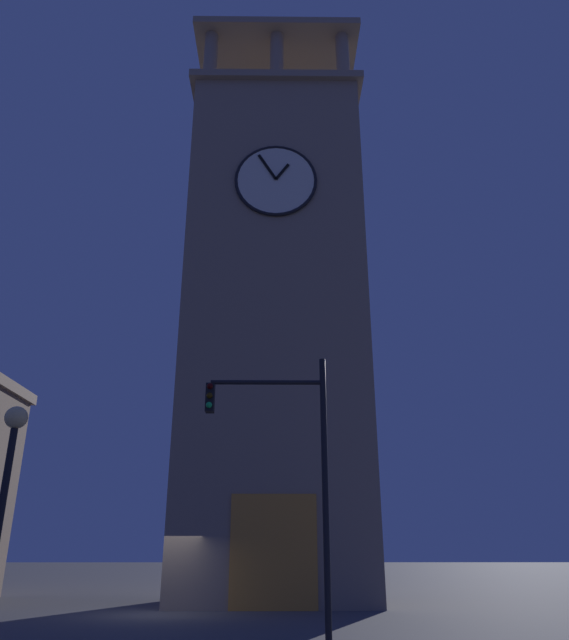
% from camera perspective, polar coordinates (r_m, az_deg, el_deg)
% --- Properties ---
extents(ground_plane, '(200.00, 200.00, 0.00)m').
position_cam_1_polar(ground_plane, '(22.69, -12.05, -25.79)').
color(ground_plane, '#4C4C51').
extents(clocktower, '(8.67, 6.85, 30.12)m').
position_cam_1_polar(clocktower, '(28.55, -0.87, 0.57)').
color(clocktower, gray).
rests_on(clocktower, ground_plane).
extents(traffic_signal_near, '(3.14, 0.41, 6.76)m').
position_cam_1_polar(traffic_signal_near, '(15.42, 0.48, -12.46)').
color(traffic_signal_near, black).
rests_on(traffic_signal_near, ground_plane).
extents(street_lamp, '(0.44, 0.44, 4.66)m').
position_cam_1_polar(street_lamp, '(12.87, -25.01, -13.44)').
color(street_lamp, black).
rests_on(street_lamp, ground_plane).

